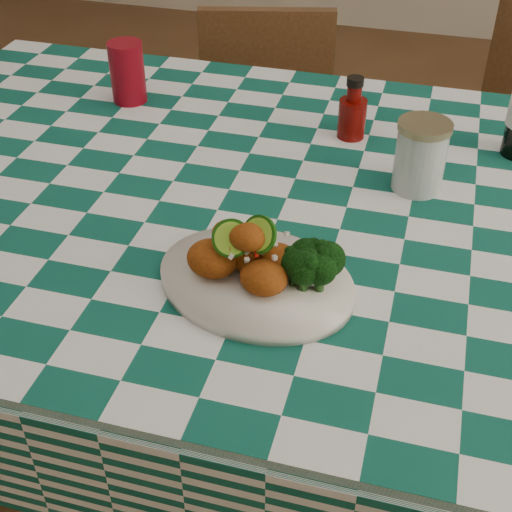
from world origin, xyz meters
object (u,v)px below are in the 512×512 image
(dining_table, at_px, (282,360))
(fried_chicken_pile, at_px, (250,250))
(ketchup_bottle, at_px, (353,108))
(mason_jar, at_px, (420,156))
(red_tumbler, at_px, (127,72))
(plate, at_px, (256,281))
(wooden_chair_left, at_px, (265,174))

(dining_table, relative_size, fried_chicken_pile, 11.84)
(ketchup_bottle, height_order, mason_jar, mason_jar)
(dining_table, height_order, red_tumbler, red_tumbler)
(plate, xyz_separation_m, ketchup_bottle, (0.06, 0.48, 0.05))
(mason_jar, bearing_deg, fried_chicken_pile, -122.02)
(red_tumbler, xyz_separation_m, ketchup_bottle, (0.47, -0.03, -0.00))
(wooden_chair_left, bearing_deg, plate, -90.01)
(dining_table, xyz_separation_m, wooden_chair_left, (-0.21, 0.67, 0.01))
(fried_chicken_pile, height_order, wooden_chair_left, fried_chicken_pile)
(plate, xyz_separation_m, red_tumbler, (-0.42, 0.51, 0.05))
(plate, height_order, fried_chicken_pile, fried_chicken_pile)
(ketchup_bottle, bearing_deg, dining_table, -105.45)
(mason_jar, distance_m, wooden_chair_left, 0.84)
(plate, height_order, wooden_chair_left, wooden_chair_left)
(fried_chicken_pile, xyz_separation_m, red_tumbler, (-0.41, 0.51, -0.00))
(plate, xyz_separation_m, wooden_chair_left, (-0.22, 0.91, -0.39))
(mason_jar, bearing_deg, wooden_chair_left, 125.95)
(red_tumbler, bearing_deg, mason_jar, -16.87)
(dining_table, relative_size, mason_jar, 13.41)
(red_tumbler, bearing_deg, plate, -50.98)
(ketchup_bottle, bearing_deg, mason_jar, -47.68)
(dining_table, relative_size, wooden_chair_left, 2.05)
(dining_table, bearing_deg, mason_jar, 24.07)
(plate, xyz_separation_m, mason_jar, (0.20, 0.33, 0.05))
(fried_chicken_pile, bearing_deg, dining_table, 90.41)
(dining_table, distance_m, plate, 0.47)
(dining_table, xyz_separation_m, mason_jar, (0.21, 0.09, 0.45))
(fried_chicken_pile, height_order, mason_jar, mason_jar)
(dining_table, distance_m, fried_chicken_pile, 0.51)
(plate, xyz_separation_m, fried_chicken_pile, (-0.01, 0.00, 0.05))
(ketchup_bottle, bearing_deg, wooden_chair_left, 123.39)
(ketchup_bottle, bearing_deg, fried_chicken_pile, -97.83)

